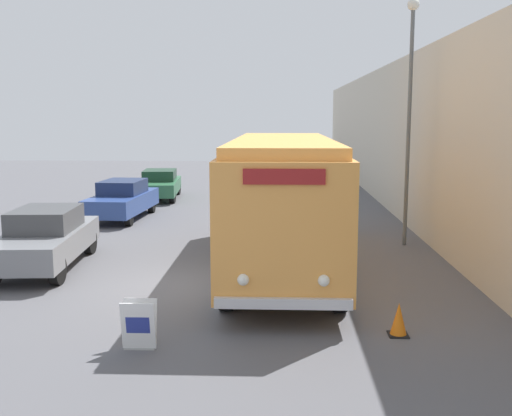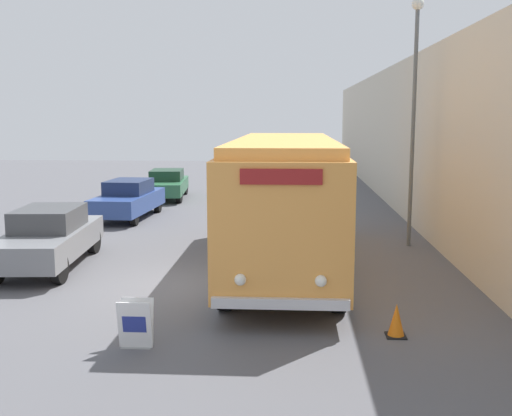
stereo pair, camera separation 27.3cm
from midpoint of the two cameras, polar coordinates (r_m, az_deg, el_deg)
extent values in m
plane|color=#56565B|center=(14.35, -7.04, -7.46)|extent=(80.00, 80.00, 0.00)
cube|color=beige|center=(24.07, 13.56, 6.40)|extent=(0.30, 60.00, 6.22)
cylinder|color=black|center=(12.52, -3.47, -7.48)|extent=(0.28, 0.99, 0.99)
cylinder|color=black|center=(12.51, 7.35, -7.55)|extent=(0.28, 0.99, 0.99)
cylinder|color=black|center=(19.70, -1.33, -1.49)|extent=(0.28, 0.99, 0.99)
cylinder|color=black|center=(19.69, 5.48, -1.53)|extent=(0.28, 0.99, 0.99)
cube|color=#EF9E47|center=(15.80, 2.05, 0.90)|extent=(2.66, 10.19, 2.68)
cube|color=#FEA74B|center=(15.67, 2.08, 6.21)|extent=(2.45, 9.78, 0.24)
cube|color=silver|center=(11.03, 1.89, -9.08)|extent=(2.52, 0.12, 0.20)
sphere|color=white|center=(10.96, -1.95, -6.84)|extent=(0.22, 0.22, 0.22)
sphere|color=white|center=(10.95, 5.76, -6.89)|extent=(0.22, 0.22, 0.22)
cube|color=maroon|center=(10.59, 1.95, 3.00)|extent=(1.46, 0.06, 0.28)
cube|color=gray|center=(10.88, -11.74, -12.92)|extent=(0.53, 0.19, 0.01)
cube|color=white|center=(10.66, -11.91, -10.95)|extent=(0.59, 0.17, 0.86)
cube|color=white|center=(10.80, -11.71, -10.69)|extent=(0.59, 0.17, 0.86)
cube|color=navy|center=(10.64, -11.93, -10.87)|extent=(0.41, 0.06, 0.30)
cylinder|color=#595E60|center=(18.88, 13.92, 7.21)|extent=(0.12, 0.12, 7.14)
sphere|color=silver|center=(19.16, 14.35, 18.27)|extent=(0.36, 0.36, 0.36)
cylinder|color=black|center=(15.13, -18.90, -5.63)|extent=(0.22, 0.71, 0.71)
cylinder|color=black|center=(18.63, -20.52, -3.08)|extent=(0.22, 0.71, 0.71)
cylinder|color=black|center=(18.21, -15.96, -3.12)|extent=(0.22, 0.71, 0.71)
cube|color=slate|center=(16.81, -19.85, -3.13)|extent=(2.13, 4.79, 0.66)
cube|color=#3F4043|center=(16.81, -19.84, -1.00)|extent=(1.67, 2.21, 0.57)
cylinder|color=black|center=(22.92, -15.88, -0.83)|extent=(0.22, 0.62, 0.62)
cylinder|color=black|center=(22.42, -12.36, -0.91)|extent=(0.22, 0.62, 0.62)
cylinder|color=black|center=(25.82, -13.37, 0.31)|extent=(0.22, 0.62, 0.62)
cylinder|color=black|center=(25.38, -10.21, 0.26)|extent=(0.22, 0.62, 0.62)
cube|color=#2D478C|center=(24.07, -12.93, 0.53)|extent=(1.99, 4.62, 0.67)
cube|color=#19274D|center=(24.10, -12.89, 1.97)|extent=(1.59, 2.12, 0.53)
cylinder|color=black|center=(28.10, -11.26, 1.05)|extent=(0.22, 0.63, 0.63)
cylinder|color=black|center=(27.93, -8.24, 1.08)|extent=(0.22, 0.63, 0.63)
cylinder|color=black|center=(31.17, -10.45, 1.82)|extent=(0.22, 0.63, 0.63)
cylinder|color=black|center=(31.01, -7.72, 1.85)|extent=(0.22, 0.63, 0.63)
cube|color=#2D6642|center=(29.51, -9.42, 2.04)|extent=(2.15, 4.66, 0.60)
cube|color=#193824|center=(29.56, -9.42, 3.12)|extent=(1.67, 2.16, 0.50)
cube|color=black|center=(11.50, 12.71, -11.68)|extent=(0.36, 0.36, 0.03)
cone|color=orange|center=(11.39, 12.76, -10.22)|extent=(0.30, 0.30, 0.59)
camera|label=1|loc=(0.14, -90.59, -0.09)|focal=42.00mm
camera|label=2|loc=(0.14, 89.41, 0.09)|focal=42.00mm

